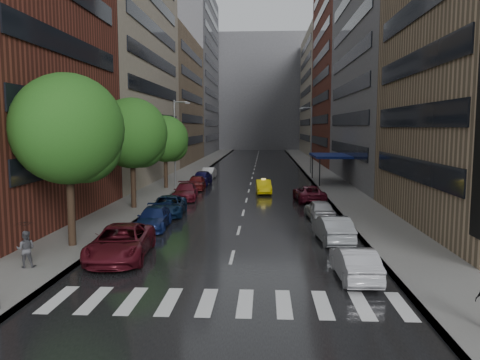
% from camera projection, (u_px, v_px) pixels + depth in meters
% --- Properties ---
extents(ground, '(220.00, 220.00, 0.00)m').
position_uv_depth(ground, '(225.00, 284.00, 19.07)').
color(ground, gray).
rests_on(ground, ground).
extents(road, '(14.00, 140.00, 0.01)m').
position_uv_depth(road, '(254.00, 171.00, 68.68)').
color(road, black).
rests_on(road, ground).
extents(sidewalk_left, '(4.00, 140.00, 0.15)m').
position_uv_depth(sidewalk_left, '(193.00, 170.00, 69.14)').
color(sidewalk_left, gray).
rests_on(sidewalk_left, ground).
extents(sidewalk_right, '(4.00, 140.00, 0.15)m').
position_uv_depth(sidewalk_right, '(316.00, 170.00, 68.20)').
color(sidewalk_right, gray).
rests_on(sidewalk_right, ground).
extents(crosswalk, '(13.15, 2.80, 0.01)m').
position_uv_depth(crosswalk, '(226.00, 303.00, 17.07)').
color(crosswalk, silver).
rests_on(crosswalk, ground).
extents(buildings_left, '(8.00, 108.00, 38.00)m').
position_uv_depth(buildings_left, '(164.00, 68.00, 76.38)').
color(buildings_left, maroon).
rests_on(buildings_left, ground).
extents(buildings_right, '(8.05, 109.10, 36.00)m').
position_uv_depth(buildings_right, '(351.00, 71.00, 72.83)').
color(buildings_right, '#937A5B').
rests_on(buildings_right, ground).
extents(building_far, '(40.00, 14.00, 32.00)m').
position_uv_depth(building_far, '(260.00, 93.00, 134.33)').
color(building_far, slate).
rests_on(building_far, ground).
extents(tree_near, '(5.75, 5.75, 9.16)m').
position_uv_depth(tree_near, '(68.00, 129.00, 24.14)').
color(tree_near, '#382619').
rests_on(tree_near, ground).
extents(tree_mid, '(5.41, 5.41, 8.62)m').
position_uv_depth(tree_mid, '(132.00, 133.00, 35.81)').
color(tree_mid, '#382619').
rests_on(tree_mid, ground).
extents(tree_far, '(4.74, 4.74, 7.56)m').
position_uv_depth(tree_far, '(165.00, 139.00, 47.74)').
color(tree_far, '#382619').
rests_on(tree_far, ground).
extents(taxi, '(1.67, 4.07, 1.31)m').
position_uv_depth(taxi, '(264.00, 187.00, 45.07)').
color(taxi, yellow).
rests_on(taxi, ground).
extents(parked_cars_left, '(3.14, 40.80, 1.61)m').
position_uv_depth(parked_cars_left, '(177.00, 198.00, 37.49)').
color(parked_cars_left, '#53101B').
rests_on(parked_cars_left, ground).
extents(parked_cars_right, '(2.73, 25.37, 1.48)m').
position_uv_depth(parked_cars_right, '(321.00, 212.00, 31.36)').
color(parked_cars_right, '#9D9CA2').
rests_on(parked_cars_right, ground).
extents(ped_black_umbrella, '(0.96, 0.98, 2.09)m').
position_uv_depth(ped_black_umbrella, '(25.00, 240.00, 20.78)').
color(ped_black_umbrella, '#49494E').
rests_on(ped_black_umbrella, sidewalk_left).
extents(street_lamp_left, '(1.74, 0.22, 9.00)m').
position_uv_depth(street_lamp_left, '(176.00, 141.00, 48.69)').
color(street_lamp_left, gray).
rests_on(street_lamp_left, sidewalk_left).
extents(street_lamp_right, '(1.74, 0.22, 9.00)m').
position_uv_depth(street_lamp_right, '(311.00, 138.00, 62.76)').
color(street_lamp_right, gray).
rests_on(street_lamp_right, sidewalk_right).
extents(awning, '(4.00, 8.00, 3.12)m').
position_uv_depth(awning, '(330.00, 156.00, 52.97)').
color(awning, navy).
rests_on(awning, sidewalk_right).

